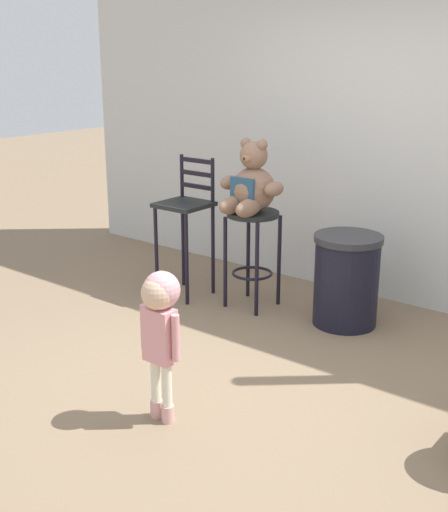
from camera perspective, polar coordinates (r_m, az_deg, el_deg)
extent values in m
plane|color=#836C53|center=(4.37, 1.82, -10.50)|extent=(24.00, 24.00, 0.00)
cube|color=silver|center=(5.68, 14.85, 13.57)|extent=(6.76, 0.30, 3.45)
cylinder|color=black|center=(5.33, 2.50, 3.64)|extent=(0.42, 0.42, 0.04)
cylinder|color=black|center=(5.41, 0.11, -0.57)|extent=(0.03, 0.03, 0.76)
cylinder|color=black|center=(5.23, 2.83, -1.22)|extent=(0.03, 0.03, 0.76)
cylinder|color=black|center=(5.65, 2.09, 0.20)|extent=(0.03, 0.03, 0.76)
cylinder|color=black|center=(5.47, 4.75, -0.40)|extent=(0.03, 0.03, 0.76)
torus|color=black|center=(5.47, 2.43, -1.49)|extent=(0.34, 0.34, 0.02)
sphere|color=#896550|center=(5.28, 2.53, 5.71)|extent=(0.35, 0.35, 0.35)
cube|color=navy|center=(5.17, 1.58, 5.56)|extent=(0.22, 0.03, 0.21)
sphere|color=#896550|center=(5.24, 2.57, 8.61)|extent=(0.22, 0.22, 0.22)
ellipsoid|color=olive|center=(5.16, 1.95, 8.35)|extent=(0.09, 0.07, 0.06)
sphere|color=black|center=(5.14, 1.78, 8.34)|extent=(0.03, 0.03, 0.03)
sphere|color=#896550|center=(5.27, 1.89, 9.64)|extent=(0.09, 0.09, 0.09)
sphere|color=#896550|center=(5.18, 3.28, 9.49)|extent=(0.09, 0.09, 0.09)
ellipsoid|color=#896550|center=(5.38, 0.51, 6.33)|extent=(0.12, 0.20, 0.11)
ellipsoid|color=#896550|center=(5.14, 4.30, 5.75)|extent=(0.12, 0.20, 0.11)
ellipsoid|color=#896550|center=(5.22, 0.72, 4.40)|extent=(0.12, 0.30, 0.14)
ellipsoid|color=#896550|center=(5.13, 2.13, 4.15)|extent=(0.12, 0.30, 0.14)
cylinder|color=#D99F9B|center=(3.96, -5.80, -12.90)|extent=(0.07, 0.07, 0.10)
cylinder|color=silver|center=(3.87, -5.88, -10.53)|extent=(0.06, 0.06, 0.27)
cylinder|color=#D99F9B|center=(3.91, -4.85, -13.31)|extent=(0.07, 0.07, 0.10)
cylinder|color=silver|center=(3.82, -4.92, -10.93)|extent=(0.06, 0.06, 0.27)
cube|color=pink|center=(3.72, -5.53, -6.77)|extent=(0.18, 0.11, 0.32)
cylinder|color=pink|center=(3.79, -6.84, -6.08)|extent=(0.05, 0.05, 0.27)
cylinder|color=pink|center=(3.64, -4.17, -7.02)|extent=(0.05, 0.05, 0.27)
sphere|color=#D8B293|center=(3.62, -5.64, -3.16)|extent=(0.19, 0.19, 0.19)
sphere|color=#D2979F|center=(3.64, -5.38, -2.91)|extent=(0.21, 0.21, 0.21)
cylinder|color=black|center=(5.17, 10.44, -2.31)|extent=(0.49, 0.49, 0.66)
cylinder|color=#2D2D33|center=(5.06, 10.65, 1.49)|extent=(0.52, 0.52, 0.05)
cube|color=black|center=(5.59, -3.46, 4.43)|extent=(0.40, 0.40, 0.03)
cylinder|color=black|center=(5.68, -5.82, 0.34)|extent=(0.03, 0.03, 0.78)
cylinder|color=black|center=(5.46, -3.23, -0.31)|extent=(0.03, 0.03, 0.78)
cylinder|color=black|center=(5.92, -3.53, 1.09)|extent=(0.03, 0.03, 0.78)
cylinder|color=black|center=(5.71, -0.95, 0.50)|extent=(0.03, 0.03, 0.78)
cylinder|color=black|center=(5.79, -3.64, 6.90)|extent=(0.03, 0.03, 0.37)
cylinder|color=black|center=(5.57, -0.98, 6.52)|extent=(0.03, 0.03, 0.37)
cube|color=black|center=(5.69, -2.33, 5.99)|extent=(0.34, 0.02, 0.04)
cube|color=black|center=(5.67, -2.34, 7.08)|extent=(0.34, 0.02, 0.04)
cube|color=black|center=(5.65, -2.35, 8.18)|extent=(0.34, 0.02, 0.04)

